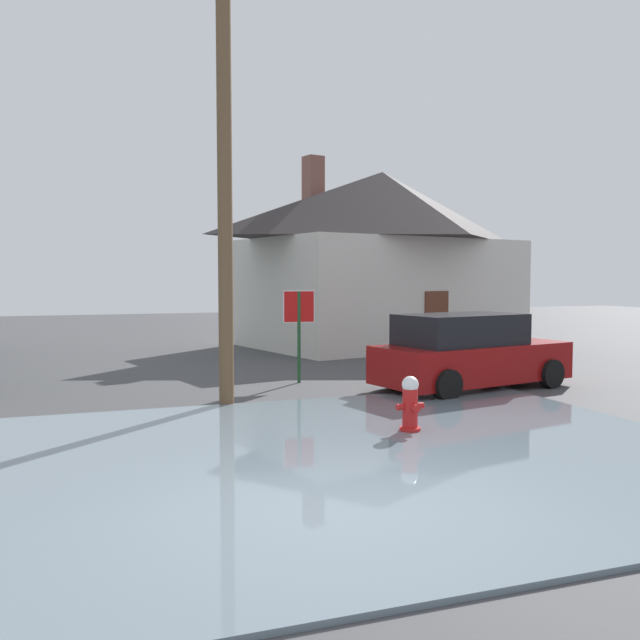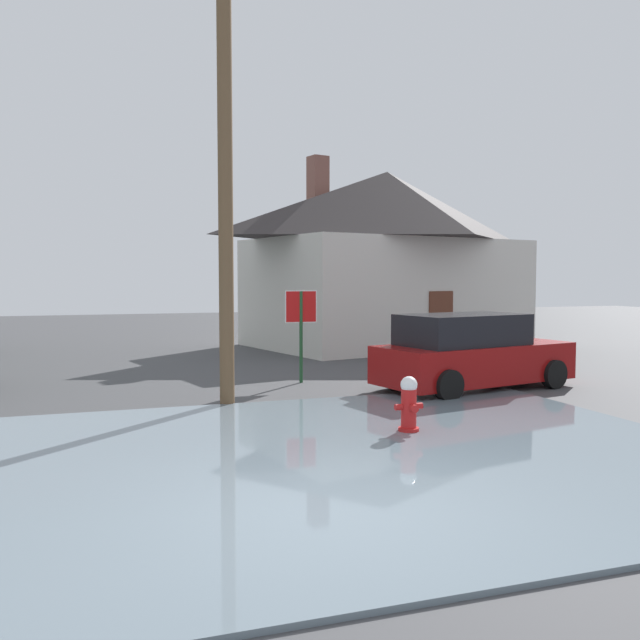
% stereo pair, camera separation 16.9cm
% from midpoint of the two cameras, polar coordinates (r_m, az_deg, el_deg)
% --- Properties ---
extents(ground_plane, '(80.00, 80.00, 0.10)m').
position_cam_midpoint_polar(ground_plane, '(7.37, 0.56, -16.41)').
color(ground_plane, '#424244').
extents(flood_puddle, '(11.52, 8.30, 0.06)m').
position_cam_midpoint_polar(flood_puddle, '(9.37, -0.81, -11.50)').
color(flood_puddle, slate).
rests_on(flood_puddle, ground).
extents(lane_stop_bar, '(3.04, 0.37, 0.01)m').
position_cam_midpoint_polar(lane_stop_bar, '(6.18, 7.64, -20.00)').
color(lane_stop_bar, silver).
rests_on(lane_stop_bar, ground).
extents(fire_hydrant, '(0.46, 0.40, 0.92)m').
position_cam_midpoint_polar(fire_hydrant, '(10.86, 7.11, -7.13)').
color(fire_hydrant, red).
rests_on(fire_hydrant, ground).
extents(utility_pole, '(1.60, 0.28, 9.55)m').
position_cam_midpoint_polar(utility_pole, '(13.28, -8.37, 14.37)').
color(utility_pole, brown).
rests_on(utility_pole, ground).
extents(stop_sign_far, '(0.75, 0.08, 2.16)m').
position_cam_midpoint_polar(stop_sign_far, '(15.83, -2.08, 0.25)').
color(stop_sign_far, '#1E4C28').
rests_on(stop_sign_far, ground).
extents(house, '(11.03, 8.33, 6.72)m').
position_cam_midpoint_polar(house, '(24.84, 5.00, 5.39)').
color(house, beige).
rests_on(house, ground).
extents(parked_car, '(4.77, 2.73, 1.66)m').
position_cam_midpoint_polar(parked_car, '(15.37, 12.03, -2.73)').
color(parked_car, maroon).
rests_on(parked_car, ground).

